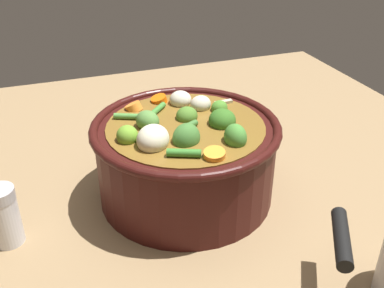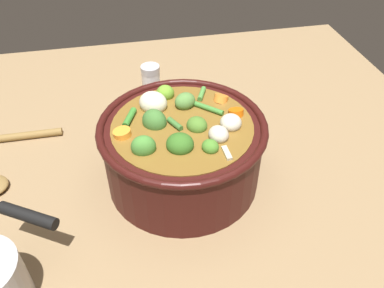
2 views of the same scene
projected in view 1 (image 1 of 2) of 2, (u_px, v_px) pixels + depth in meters
The scene contains 3 objects.
ground_plane at pixel (186, 193), 0.70m from camera, with size 1.10×1.10×0.00m, color #8C704C.
cooking_pot at pixel (186, 157), 0.66m from camera, with size 0.27×0.27×0.15m.
salt_shaker at pixel (4, 216), 0.58m from camera, with size 0.04×0.04×0.08m.
Camera 1 is at (0.18, 0.54, 0.41)m, focal length 41.91 mm.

